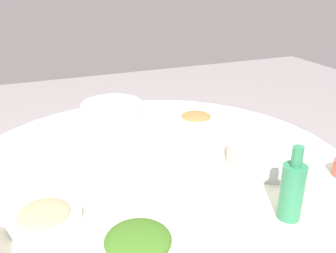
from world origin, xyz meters
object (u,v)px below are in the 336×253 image
object	(u,v)px
dish_tofu_braise	(196,118)
dish_shrimp	(45,216)
rice_bowl	(267,153)
green_bottle	(292,190)
round_dining_table	(156,189)
soup_bowl	(112,111)
dish_greens	(138,242)

from	to	relation	value
dish_tofu_braise	dish_shrimp	world-z (taller)	same
rice_bowl	green_bottle	world-z (taller)	green_bottle
rice_bowl	dish_tofu_braise	xyz separation A→B (m)	(-0.06, 0.45, -0.02)
round_dining_table	green_bottle	bearing A→B (deg)	-60.09
round_dining_table	soup_bowl	xyz separation A→B (m)	(-0.03, 0.50, 0.14)
rice_bowl	green_bottle	xyz separation A→B (m)	(-0.13, -0.28, 0.05)
rice_bowl	dish_tofu_braise	world-z (taller)	rice_bowl
rice_bowl	soup_bowl	distance (m)	0.75
dish_tofu_braise	green_bottle	bearing A→B (deg)	-95.42
dish_greens	green_bottle	size ratio (longest dim) A/B	0.95
green_bottle	dish_greens	bearing A→B (deg)	175.63
round_dining_table	dish_shrimp	size ratio (longest dim) A/B	7.05
soup_bowl	green_bottle	size ratio (longest dim) A/B	1.27
rice_bowl	dish_shrimp	distance (m)	0.76
dish_tofu_braise	rice_bowl	bearing A→B (deg)	-82.47
rice_bowl	dish_shrimp	size ratio (longest dim) A/B	1.41
round_dining_table	dish_shrimp	bearing A→B (deg)	-154.58
dish_shrimp	round_dining_table	bearing A→B (deg)	25.42
rice_bowl	dish_greens	xyz separation A→B (m)	(-0.55, -0.24, -0.02)
rice_bowl	dish_shrimp	world-z (taller)	rice_bowl
soup_bowl	dish_shrimp	xyz separation A→B (m)	(-0.36, -0.68, -0.02)
round_dining_table	dish_greens	size ratio (longest dim) A/B	6.78
rice_bowl	dish_tofu_braise	size ratio (longest dim) A/B	1.45
soup_bowl	dish_shrimp	size ratio (longest dim) A/B	1.39
rice_bowl	soup_bowl	bearing A→B (deg)	122.10
dish_greens	dish_tofu_braise	bearing A→B (deg)	54.51
dish_shrimp	dish_tofu_braise	bearing A→B (deg)	35.23
dish_tofu_braise	soup_bowl	bearing A→B (deg)	150.86
dish_greens	dish_shrimp	bearing A→B (deg)	135.39
dish_shrimp	green_bottle	size ratio (longest dim) A/B	0.91
dish_greens	dish_tofu_braise	xyz separation A→B (m)	(0.49, 0.69, -0.00)
dish_tofu_braise	dish_shrimp	xyz separation A→B (m)	(-0.70, -0.49, 0.00)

